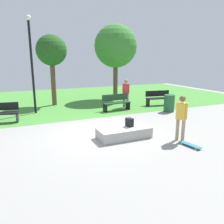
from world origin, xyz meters
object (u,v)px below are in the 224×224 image
Objects in this scene: backpack_on_ledge at (129,122)px; lamp_post at (31,57)px; skateboard_by_ledge at (190,145)px; trash_bin at (169,103)px; park_bench_far_right at (116,102)px; pedestrian_with_backpack at (126,91)px; skater_performing_trick at (181,115)px; tree_slender_maple at (51,51)px; park_bench_far_left at (158,98)px; park_bench_near_lamppost at (0,113)px; tree_leaning_ash at (116,46)px; concrete_ledge at (124,133)px.

lamp_post is (-2.88, 5.33, 2.42)m from backpack_on_ledge.
trash_bin reaches higher than skateboard_by_ledge.
backpack_on_ledge is 0.39× the size of skateboard_by_ledge.
skateboard_by_ledge is 0.50× the size of park_bench_far_right.
skater_performing_trick is at bearing -98.24° from pedestrian_with_backpack.
tree_slender_maple is 0.86× the size of lamp_post.
lamp_post is at bearing 172.64° from park_bench_far_left.
pedestrian_with_backpack is (5.14, -0.70, -1.95)m from lamp_post.
skater_performing_trick is 6.34m from park_bench_far_left.
park_bench_far_right is (5.93, 0.15, 0.00)m from park_bench_near_lamppost.
pedestrian_with_backpack is (-1.69, 1.95, 0.54)m from trash_bin.
park_bench_near_lamppost is 5.93m from park_bench_far_right.
backpack_on_ledge is 0.19× the size of skater_performing_trick.
lamp_post is at bearing 38.52° from park_bench_near_lamppost.
backpack_on_ledge is at bearing -111.07° from tree_leaning_ash.
pedestrian_with_backpack is at bearing 82.05° from skateboard_by_ledge.
concrete_ledge is at bearing -80.01° from tree_slender_maple.
concrete_ledge is 8.95m from tree_leaning_ash.
skater_performing_trick is at bearing -99.65° from tree_leaning_ash.
park_bench_far_left is 7.16m from tree_slender_maple.
skater_performing_trick is at bearing -123.20° from trash_bin.
park_bench_near_lamppost is at bearing 135.65° from skateboard_by_ledge.
lamp_post is 2.95× the size of pedestrian_with_backpack.
tree_slender_maple is at bearing 99.99° from concrete_ledge.
park_bench_far_left is at bearing -63.83° from tree_leaning_ash.
skateboard_by_ledge is at bearing -99.36° from tree_leaning_ash.
park_bench_near_lamppost is at bearing 171.11° from trash_bin.
skateboard_by_ledge is 0.16× the size of tree_leaning_ash.
trash_bin is at bearing 56.80° from skater_performing_trick.
backpack_on_ledge is 1.89m from skater_performing_trick.
trash_bin is at bearing -30.07° from park_bench_far_right.
lamp_post reaches higher than pedestrian_with_backpack.
pedestrian_with_backpack is at bearing 173.59° from park_bench_far_left.
skater_performing_trick is 1.07m from skateboard_by_ledge.
tree_slender_maple is (-2.91, 8.90, 3.24)m from skateboard_by_ledge.
skateboard_by_ledge is 6.88m from park_bench_far_left.
skateboard_by_ledge is at bearing -94.97° from skater_performing_trick.
concrete_ledge is 6.10× the size of backpack_on_ledge.
tree_slender_maple is 4.55× the size of trash_bin.
skater_performing_trick is 7.91m from park_bench_near_lamppost.
park_bench_far_left is 0.38× the size of tree_slender_maple.
tree_leaning_ash reaches higher than concrete_ledge.
concrete_ledge is 6.63m from lamp_post.
concrete_ledge is 0.45× the size of tree_slender_maple.
park_bench_far_left is (4.70, 4.49, 0.29)m from concrete_ledge.
park_bench_far_right is 5.04m from tree_slender_maple.
tree_leaning_ash is (2.89, 7.51, 3.15)m from backpack_on_ledge.
concrete_ledge is 5.06m from trash_bin.
skater_performing_trick reaches higher than concrete_ledge.
skateboard_by_ledge is at bearing 26.82° from backpack_on_ledge.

